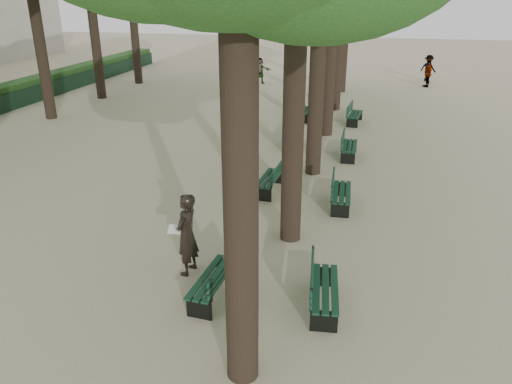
# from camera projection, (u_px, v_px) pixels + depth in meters

# --- Properties ---
(ground) EXTENTS (120.00, 120.00, 0.00)m
(ground) POSITION_uv_depth(u_px,v_px,m) (197.00, 296.00, 10.45)
(ground) COLOR tan
(ground) RESTS_ON ground
(bench_left_0) EXTENTS (0.72, 1.84, 0.92)m
(bench_left_0) POSITION_uv_depth(u_px,v_px,m) (214.00, 285.00, 10.32)
(bench_left_0) COLOR black
(bench_left_0) RESTS_ON ground
(bench_left_1) EXTENTS (0.68, 1.83, 0.92)m
(bench_left_1) POSITION_uv_depth(u_px,v_px,m) (270.00, 184.00, 15.67)
(bench_left_1) COLOR black
(bench_left_1) RESTS_ON ground
(bench_left_2) EXTENTS (0.62, 1.82, 0.92)m
(bench_left_2) POSITION_uv_depth(u_px,v_px,m) (293.00, 141.00, 20.06)
(bench_left_2) COLOR black
(bench_left_2) RESTS_ON ground
(bench_left_3) EXTENTS (0.58, 1.80, 0.92)m
(bench_left_3) POSITION_uv_depth(u_px,v_px,m) (308.00, 114.00, 24.28)
(bench_left_3) COLOR black
(bench_left_3) RESTS_ON ground
(bench_right_0) EXTENTS (0.74, 1.85, 0.92)m
(bench_right_0) POSITION_uv_depth(u_px,v_px,m) (324.00, 296.00, 9.97)
(bench_right_0) COLOR black
(bench_right_0) RESTS_ON ground
(bench_right_1) EXTENTS (0.64, 1.82, 0.92)m
(bench_right_1) POSITION_uv_depth(u_px,v_px,m) (341.00, 198.00, 14.60)
(bench_right_1) COLOR black
(bench_right_1) RESTS_ON ground
(bench_right_2) EXTENTS (0.58, 1.80, 0.92)m
(bench_right_2) POSITION_uv_depth(u_px,v_px,m) (349.00, 150.00, 18.84)
(bench_right_2) COLOR black
(bench_right_2) RESTS_ON ground
(bench_right_3) EXTENTS (0.75, 1.85, 0.92)m
(bench_right_3) POSITION_uv_depth(u_px,v_px,m) (355.00, 118.00, 23.53)
(bench_right_3) COLOR black
(bench_right_3) RESTS_ON ground
(man_with_map) EXTENTS (0.68, 0.81, 1.91)m
(man_with_map) POSITION_uv_depth(u_px,v_px,m) (187.00, 234.00, 10.96)
(man_with_map) COLOR black
(man_with_map) RESTS_ON ground
(pedestrian_c) EXTENTS (0.62, 1.05, 1.70)m
(pedestrian_c) POSITION_uv_depth(u_px,v_px,m) (428.00, 74.00, 32.00)
(pedestrian_c) COLOR #262628
(pedestrian_c) RESTS_ON ground
(pedestrian_e) EXTENTS (1.58, 0.89, 1.69)m
(pedestrian_e) POSITION_uv_depth(u_px,v_px,m) (260.00, 71.00, 33.18)
(pedestrian_e) COLOR #262628
(pedestrian_e) RESTS_ON ground
(pedestrian_b) EXTENTS (1.14, 0.92, 1.75)m
(pedestrian_b) POSITION_uv_depth(u_px,v_px,m) (428.00, 68.00, 33.99)
(pedestrian_b) COLOR #262628
(pedestrian_b) RESTS_ON ground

